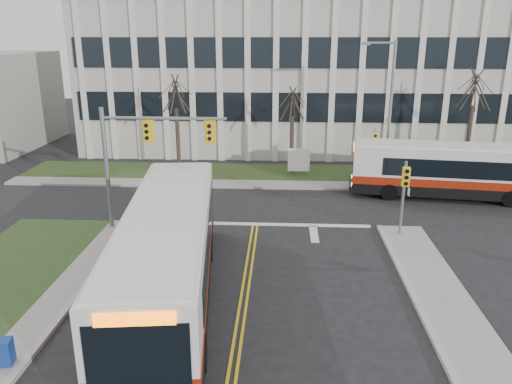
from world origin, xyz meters
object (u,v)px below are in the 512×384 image
object	(u,v)px
directory_sign	(299,160)
bus_main	(169,256)
newspaper_box_blue	(4,354)
bus_cross	(454,172)
streetlight	(388,105)

from	to	relation	value
directory_sign	bus_main	bearing A→B (deg)	-106.93
bus_main	directory_sign	bearing A→B (deg)	66.51
newspaper_box_blue	bus_cross	bearing A→B (deg)	33.92
streetlight	newspaper_box_blue	world-z (taller)	streetlight
directory_sign	bus_cross	bearing A→B (deg)	-24.48
bus_cross	directory_sign	bearing A→B (deg)	-106.94
bus_cross	newspaper_box_blue	world-z (taller)	bus_cross
streetlight	bus_cross	xyz separation A→B (m)	(3.66, -2.89, -3.60)
bus_main	bus_cross	world-z (taller)	bus_main
bus_main	newspaper_box_blue	world-z (taller)	bus_main
directory_sign	bus_cross	distance (m)	10.11
directory_sign	bus_cross	xyz separation A→B (m)	(9.19, -4.19, 0.43)
streetlight	directory_sign	bearing A→B (deg)	166.77
bus_main	bus_cross	bearing A→B (deg)	35.47
streetlight	bus_main	distance (m)	19.49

